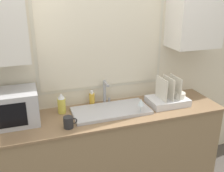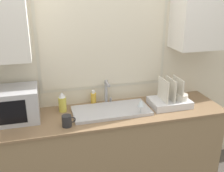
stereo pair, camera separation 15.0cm
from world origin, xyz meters
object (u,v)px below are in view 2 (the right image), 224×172
(faucet, at_px, (107,91))
(dish_rack, at_px, (171,100))
(spray_bottle, at_px, (62,102))
(soap_bottle, at_px, (93,98))
(wine_glass, at_px, (141,104))
(microwave, at_px, (15,104))
(mug_near_sink, at_px, (67,121))

(faucet, bearing_deg, dish_rack, -18.55)
(faucet, relative_size, dish_rack, 0.65)
(spray_bottle, distance_m, soap_bottle, 0.33)
(faucet, distance_m, wine_glass, 0.42)
(microwave, relative_size, mug_near_sink, 3.40)
(faucet, relative_size, soap_bottle, 1.62)
(faucet, height_order, spray_bottle, faucet)
(faucet, bearing_deg, soap_bottle, 170.22)
(soap_bottle, xyz_separation_m, mug_near_sink, (-0.31, -0.38, -0.02))
(spray_bottle, bearing_deg, faucet, 6.61)
(mug_near_sink, height_order, wine_glass, wine_glass)
(spray_bottle, bearing_deg, dish_rack, -8.20)
(faucet, height_order, mug_near_sink, faucet)
(microwave, height_order, spray_bottle, microwave)
(soap_bottle, relative_size, wine_glass, 0.95)
(microwave, distance_m, soap_bottle, 0.75)
(mug_near_sink, xyz_separation_m, wine_glass, (0.68, 0.02, 0.07))
(mug_near_sink, bearing_deg, spray_bottle, 91.87)
(spray_bottle, xyz_separation_m, soap_bottle, (0.32, 0.08, -0.03))
(faucet, relative_size, mug_near_sink, 2.14)
(soap_bottle, distance_m, wine_glass, 0.52)
(wine_glass, bearing_deg, dish_rack, 19.50)
(mug_near_sink, bearing_deg, soap_bottle, 51.30)
(dish_rack, bearing_deg, wine_glass, -160.50)
(microwave, relative_size, spray_bottle, 2.05)
(faucet, distance_m, soap_bottle, 0.16)
(soap_bottle, relative_size, mug_near_sink, 1.32)
(dish_rack, relative_size, wine_glass, 2.38)
(microwave, bearing_deg, mug_near_sink, -29.99)
(mug_near_sink, bearing_deg, dish_rack, 8.31)
(faucet, xyz_separation_m, soap_bottle, (-0.14, 0.02, -0.08))
(microwave, height_order, soap_bottle, microwave)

